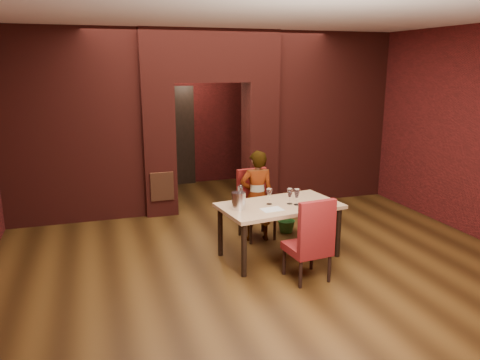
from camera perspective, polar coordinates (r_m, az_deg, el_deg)
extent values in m
plane|color=#452C11|center=(7.00, 0.62, -7.94)|extent=(8.00, 8.00, 0.00)
cube|color=silver|center=(6.52, 0.69, 19.13)|extent=(7.00, 8.00, 0.04)
cube|color=maroon|center=(10.42, -6.38, 8.30)|extent=(7.00, 0.04, 3.20)
cube|color=maroon|center=(3.15, 24.41, -6.08)|extent=(7.00, 0.04, 3.20)
cube|color=maroon|center=(8.36, 24.19, 5.78)|extent=(0.04, 8.00, 3.20)
cube|color=maroon|center=(8.37, -9.93, 3.68)|extent=(0.55, 0.55, 2.30)
cube|color=maroon|center=(8.82, 2.41, 4.40)|extent=(0.55, 0.55, 2.30)
cube|color=maroon|center=(8.42, -3.77, 14.87)|extent=(2.45, 0.55, 0.90)
cube|color=maroon|center=(8.23, -19.89, 6.07)|extent=(2.28, 0.35, 3.20)
cube|color=maroon|center=(9.34, 10.67, 7.49)|extent=(2.28, 0.35, 3.20)
cube|color=#A65530|center=(8.21, -9.47, -0.78)|extent=(0.40, 0.03, 0.50)
cube|color=black|center=(10.36, -8.41, 5.13)|extent=(0.90, 0.08, 2.10)
cube|color=black|center=(10.32, -8.37, 5.10)|extent=(1.02, 0.04, 2.22)
cube|color=tan|center=(6.52, 4.79, -6.12)|extent=(1.72, 1.12, 0.76)
cube|color=maroon|center=(7.13, 2.10, -3.06)|extent=(0.53, 0.53, 1.05)
cube|color=maroon|center=(5.85, 8.20, -7.03)|extent=(0.53, 0.53, 1.07)
imported|color=white|center=(7.01, 2.07, -1.95)|extent=(0.55, 0.40, 1.38)
cube|color=silver|center=(6.16, 3.91, -3.60)|extent=(0.30, 0.23, 0.00)
cylinder|color=silver|center=(6.14, -0.16, -2.54)|extent=(0.19, 0.19, 0.23)
cylinder|color=white|center=(6.27, 0.03, -1.87)|extent=(0.07, 0.07, 0.29)
imported|color=#296525|center=(7.50, 5.73, -4.58)|extent=(0.54, 0.52, 0.47)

